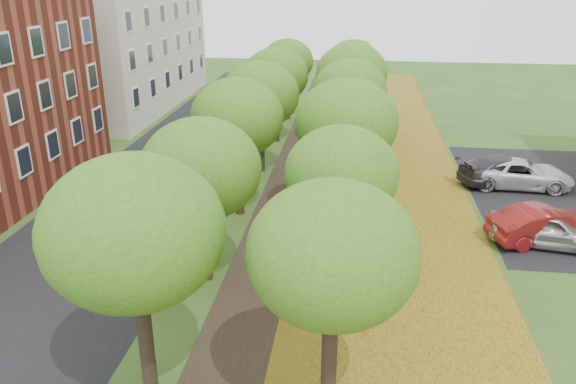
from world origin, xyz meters
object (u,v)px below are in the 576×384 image
(car_red, at_px, (545,225))
(car_white, at_px, (520,173))
(car_silver, at_px, (547,228))
(car_grey, at_px, (506,170))

(car_red, xyz_separation_m, car_white, (0.64, 6.51, -0.03))
(car_silver, xyz_separation_m, car_red, (0.00, 0.33, -0.01))
(car_silver, relative_size, car_red, 0.97)
(car_silver, bearing_deg, car_white, 4.36)
(car_silver, relative_size, car_grey, 0.88)
(car_silver, distance_m, car_red, 0.33)
(car_grey, height_order, car_white, car_grey)
(car_silver, xyz_separation_m, car_grey, (0.00, 7.27, -0.02))
(car_red, relative_size, car_white, 0.88)
(car_grey, bearing_deg, car_silver, 158.13)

